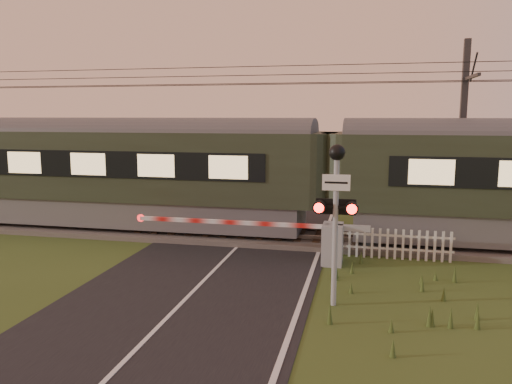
% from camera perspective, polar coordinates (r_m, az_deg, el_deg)
% --- Properties ---
extents(ground, '(160.00, 160.00, 0.00)m').
position_cam_1_polar(ground, '(12.50, -7.95, -12.02)').
color(ground, '#384B1D').
rests_on(ground, ground).
extents(road, '(6.00, 140.00, 0.03)m').
position_cam_1_polar(road, '(12.29, -8.26, -12.35)').
color(road, black).
rests_on(road, ground).
extents(track_bed, '(140.00, 3.40, 0.39)m').
position_cam_1_polar(track_bed, '(18.44, -0.91, -4.88)').
color(track_bed, '#47423D').
rests_on(track_bed, ground).
extents(overhead_wires, '(120.00, 0.62, 0.62)m').
position_cam_1_polar(overhead_wires, '(17.97, -0.95, 12.95)').
color(overhead_wires, black).
rests_on(overhead_wires, ground).
extents(train, '(42.88, 2.96, 4.00)m').
position_cam_1_polar(train, '(17.61, 8.29, 1.71)').
color(train, slate).
rests_on(train, ground).
extents(boom_gate, '(7.40, 0.93, 1.24)m').
position_cam_1_polar(boom_gate, '(15.20, 7.46, -5.56)').
color(boom_gate, gray).
rests_on(boom_gate, ground).
extents(crossing_signal, '(0.96, 0.37, 3.78)m').
position_cam_1_polar(crossing_signal, '(11.48, 9.13, -0.48)').
color(crossing_signal, gray).
rests_on(crossing_signal, ground).
extents(picket_fence, '(3.71, 0.08, 0.95)m').
position_cam_1_polar(picket_fence, '(16.05, 15.21, -5.74)').
color(picket_fence, silver).
rests_on(picket_fence, ground).
extents(catenary_mast, '(0.22, 2.46, 7.14)m').
position_cam_1_polar(catenary_mast, '(19.97, 22.50, 6.08)').
color(catenary_mast, '#2D2D30').
rests_on(catenary_mast, ground).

